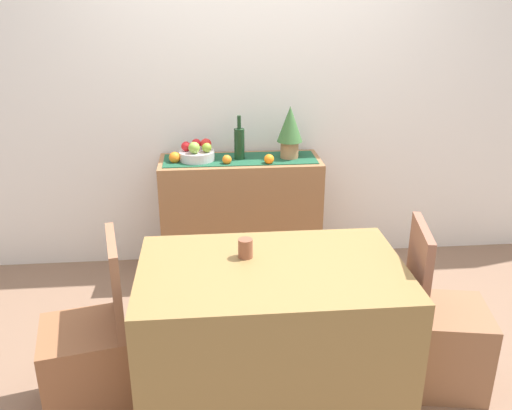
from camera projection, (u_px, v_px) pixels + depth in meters
ground_plane at (272, 341)px, 3.26m from camera, size 6.40×6.40×0.02m
room_wall_rear at (254, 83)px, 3.86m from camera, size 6.40×0.06×2.70m
sideboard_console at (241, 216)px, 3.94m from camera, size 1.13×0.42×0.86m
table_runner at (240, 159)px, 3.78m from camera, size 1.06×0.32×0.01m
fruit_bowl at (197, 155)px, 3.75m from camera, size 0.25×0.25×0.06m
apple_right at (194, 148)px, 3.67m from camera, size 0.08×0.08×0.08m
apple_upper at (206, 144)px, 3.77m from camera, size 0.08×0.08×0.08m
apple_rear at (196, 144)px, 3.79m from camera, size 0.07×0.07×0.07m
apple_center at (207, 148)px, 3.69m from camera, size 0.07×0.07×0.07m
apple_left at (186, 146)px, 3.72m from camera, size 0.07×0.07×0.07m
wine_bottle at (239, 143)px, 3.74m from camera, size 0.07×0.07×0.31m
potted_plant at (290, 129)px, 3.74m from camera, size 0.18×0.18×0.37m
orange_loose_end at (227, 160)px, 3.67m from camera, size 0.06×0.06×0.06m
orange_loose_near_bowl at (269, 159)px, 3.67m from camera, size 0.07×0.07×0.07m
orange_loose_mid at (175, 157)px, 3.70m from camera, size 0.08×0.08×0.08m
dining_table at (271, 332)px, 2.70m from camera, size 1.28×0.80×0.74m
coffee_cup at (245, 248)px, 2.64m from camera, size 0.07×0.07×0.10m
chair_near_window at (89, 360)px, 2.66m from camera, size 0.47×0.47×0.90m
chair_by_corner at (442, 340)px, 2.82m from camera, size 0.47×0.47×0.90m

